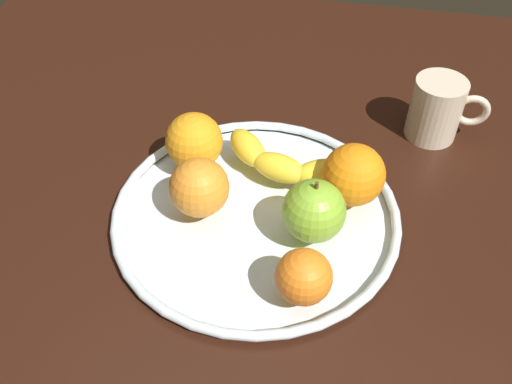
% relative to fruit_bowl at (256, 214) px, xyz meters
% --- Properties ---
extents(ground_plane, '(1.19, 1.19, 0.04)m').
position_rel_fruit_bowl_xyz_m(ground_plane, '(0.00, 0.00, -0.03)').
color(ground_plane, black).
extents(fruit_bowl, '(0.36, 0.36, 0.02)m').
position_rel_fruit_bowl_xyz_m(fruit_bowl, '(0.00, 0.00, 0.00)').
color(fruit_bowl, silver).
rests_on(fruit_bowl, ground_plane).
extents(banana, '(0.19, 0.10, 0.04)m').
position_rel_fruit_bowl_xyz_m(banana, '(0.02, 0.07, 0.03)').
color(banana, yellow).
rests_on(banana, fruit_bowl).
extents(apple, '(0.07, 0.07, 0.08)m').
position_rel_fruit_bowl_xyz_m(apple, '(0.07, -0.02, 0.05)').
color(apple, '#82B82F').
rests_on(apple, fruit_bowl).
extents(orange_front_right, '(0.06, 0.06, 0.06)m').
position_rel_fruit_bowl_xyz_m(orange_front_right, '(0.07, -0.11, 0.04)').
color(orange_front_right, orange).
rests_on(orange_front_right, fruit_bowl).
extents(orange_back_left, '(0.07, 0.07, 0.07)m').
position_rel_fruit_bowl_xyz_m(orange_back_left, '(-0.07, -0.01, 0.05)').
color(orange_back_left, orange).
rests_on(orange_back_left, fruit_bowl).
extents(orange_center, '(0.08, 0.08, 0.08)m').
position_rel_fruit_bowl_xyz_m(orange_center, '(0.11, 0.04, 0.05)').
color(orange_center, orange).
rests_on(orange_center, fruit_bowl).
extents(orange_front_left, '(0.07, 0.07, 0.07)m').
position_rel_fruit_bowl_xyz_m(orange_front_left, '(-0.10, 0.07, 0.05)').
color(orange_front_left, orange).
rests_on(orange_front_left, fruit_bowl).
extents(ambient_mug, '(0.11, 0.07, 0.09)m').
position_rel_fruit_bowl_xyz_m(ambient_mug, '(0.22, 0.21, 0.04)').
color(ambient_mug, beige).
rests_on(ambient_mug, ground_plane).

